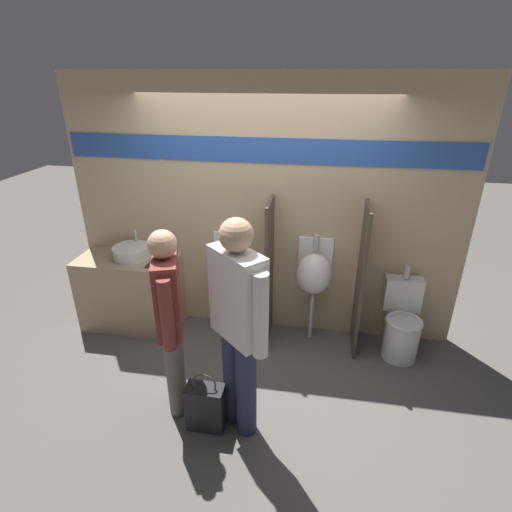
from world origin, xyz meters
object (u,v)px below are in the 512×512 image
(person_with_lanyard, at_px, (238,322))
(shopping_bag, at_px, (206,407))
(urinal_near_counter, at_px, (228,267))
(sink_basin, at_px, (132,252))
(urinal_far, at_px, (314,274))
(toilet, at_px, (402,325))
(cell_phone, at_px, (150,265))
(person_in_vest, at_px, (170,317))

(person_with_lanyard, height_order, shopping_bag, person_with_lanyard)
(urinal_near_counter, relative_size, shopping_bag, 2.17)
(sink_basin, bearing_deg, shopping_bag, -48.57)
(urinal_far, xyz_separation_m, person_with_lanyard, (-0.52, -1.32, 0.22))
(sink_basin, bearing_deg, person_with_lanyard, -41.00)
(sink_basin, relative_size, toilet, 0.43)
(sink_basin, bearing_deg, toilet, -1.44)
(urinal_far, bearing_deg, cell_phone, -172.84)
(cell_phone, distance_m, person_in_vest, 1.16)
(urinal_near_counter, xyz_separation_m, urinal_far, (0.92, 0.00, 0.00))
(urinal_near_counter, xyz_separation_m, person_in_vest, (-0.18, -1.21, 0.13))
(shopping_bag, bearing_deg, sink_basin, 131.43)
(person_in_vest, bearing_deg, toilet, -80.78)
(sink_basin, xyz_separation_m, toilet, (2.89, -0.07, -0.57))
(sink_basin, height_order, person_in_vest, person_in_vest)
(person_in_vest, xyz_separation_m, shopping_bag, (0.31, -0.19, -0.70))
(urinal_far, xyz_separation_m, toilet, (0.92, -0.13, -0.44))
(cell_phone, height_order, urinal_far, urinal_far)
(urinal_near_counter, bearing_deg, urinal_far, 0.00)
(cell_phone, distance_m, urinal_far, 1.71)
(sink_basin, distance_m, urinal_near_counter, 1.06)
(urinal_near_counter, bearing_deg, person_in_vest, -98.29)
(sink_basin, distance_m, person_in_vest, 1.45)
(person_with_lanyard, bearing_deg, shopping_bag, 58.30)
(shopping_bag, bearing_deg, urinal_near_counter, 95.33)
(urinal_far, distance_m, shopping_bag, 1.70)
(urinal_near_counter, height_order, person_in_vest, person_in_vest)
(person_in_vest, bearing_deg, person_with_lanyard, -119.66)
(cell_phone, distance_m, urinal_near_counter, 0.81)
(urinal_near_counter, distance_m, person_in_vest, 1.23)
(sink_basin, xyz_separation_m, shopping_bag, (1.18, -1.34, -0.70))
(cell_phone, bearing_deg, toilet, 1.84)
(sink_basin, height_order, shopping_bag, sink_basin)
(person_with_lanyard, bearing_deg, urinal_far, -69.36)
(sink_basin, xyz_separation_m, person_in_vest, (0.88, -1.15, 0.01))
(sink_basin, height_order, urinal_far, urinal_far)
(cell_phone, relative_size, toilet, 0.15)
(sink_basin, distance_m, person_with_lanyard, 1.92)
(shopping_bag, bearing_deg, toilet, 36.59)
(shopping_bag, bearing_deg, urinal_far, 60.55)
(urinal_far, height_order, shopping_bag, urinal_far)
(cell_phone, xyz_separation_m, urinal_far, (1.69, 0.21, -0.07))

